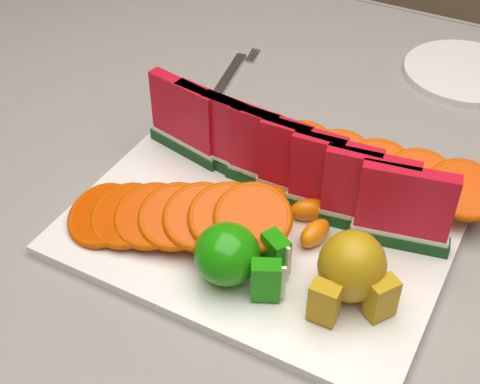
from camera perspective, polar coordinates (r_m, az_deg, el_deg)
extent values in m
cube|color=#553519|center=(0.81, 6.10, -1.14)|extent=(1.40, 0.90, 0.03)
cube|color=#553519|center=(1.57, -10.82, 4.60)|extent=(0.06, 0.06, 0.72)
cube|color=slate|center=(0.79, 6.20, -0.12)|extent=(1.52, 1.02, 0.01)
cube|color=slate|center=(1.25, 15.37, 10.22)|extent=(1.52, 0.01, 0.20)
cube|color=silver|center=(0.73, 1.75, -2.93)|extent=(0.40, 0.30, 0.01)
ellipsoid|color=#1D7D1A|center=(0.65, -1.13, -5.30)|extent=(0.07, 0.07, 0.06)
cube|color=#1D7D1A|center=(0.64, 2.22, -7.53)|extent=(0.03, 0.03, 0.04)
cube|color=beige|center=(0.64, 2.71, -7.71)|extent=(0.03, 0.01, 0.04)
cube|color=#1D7D1A|center=(0.66, 3.04, -5.31)|extent=(0.03, 0.03, 0.04)
cube|color=beige|center=(0.66, 3.51, -5.48)|extent=(0.02, 0.02, 0.04)
ellipsoid|color=#A98C1E|center=(0.64, 9.53, -6.25)|extent=(0.08, 0.08, 0.07)
cube|color=#A98C1E|center=(0.63, 7.19, -9.33)|extent=(0.03, 0.02, 0.04)
cube|color=#A98C1E|center=(0.64, 11.99, -8.85)|extent=(0.03, 0.03, 0.04)
cylinder|color=silver|center=(1.05, 18.70, 9.66)|extent=(0.23, 0.23, 0.01)
cube|color=silver|center=(0.97, -1.35, 9.26)|extent=(0.05, 0.17, 0.00)
cube|color=silver|center=(1.04, 0.87, 11.60)|extent=(0.01, 0.04, 0.00)
cube|color=silver|center=(1.04, 1.11, 11.53)|extent=(0.01, 0.04, 0.00)
cube|color=silver|center=(1.04, 1.36, 11.47)|extent=(0.01, 0.04, 0.00)
cube|color=#073310|center=(0.83, -4.63, 3.88)|extent=(0.11, 0.04, 0.01)
cube|color=silver|center=(0.82, -4.66, 4.44)|extent=(0.10, 0.04, 0.01)
cube|color=red|center=(0.79, -4.83, 6.87)|extent=(0.10, 0.04, 0.08)
cube|color=#073310|center=(0.81, -2.37, 2.92)|extent=(0.11, 0.04, 0.01)
cube|color=silver|center=(0.80, -2.39, 3.48)|extent=(0.10, 0.03, 0.01)
cube|color=red|center=(0.77, -2.47, 5.95)|extent=(0.10, 0.03, 0.08)
cube|color=#073310|center=(0.79, 0.00, 1.90)|extent=(0.11, 0.03, 0.01)
cube|color=silver|center=(0.78, 0.00, 2.47)|extent=(0.10, 0.03, 0.01)
cube|color=red|center=(0.75, 0.00, 4.96)|extent=(0.10, 0.02, 0.08)
cube|color=#073310|center=(0.77, 2.47, 0.83)|extent=(0.11, 0.02, 0.01)
cube|color=silver|center=(0.76, 2.49, 1.40)|extent=(0.10, 0.02, 0.01)
cube|color=red|center=(0.74, 2.59, 3.92)|extent=(0.10, 0.02, 0.08)
cube|color=#073310|center=(0.75, 5.05, -0.29)|extent=(0.11, 0.02, 0.01)
cube|color=silver|center=(0.75, 5.09, 0.29)|extent=(0.10, 0.02, 0.01)
cube|color=red|center=(0.72, 5.29, 2.81)|extent=(0.10, 0.02, 0.08)
cube|color=#073310|center=(0.74, 7.72, -1.44)|extent=(0.11, 0.03, 0.01)
cube|color=silver|center=(0.74, 7.79, -0.87)|extent=(0.10, 0.03, 0.01)
cube|color=red|center=(0.71, 8.09, 1.66)|extent=(0.10, 0.02, 0.08)
cube|color=#073310|center=(0.73, 10.49, -2.64)|extent=(0.11, 0.04, 0.01)
cube|color=silver|center=(0.72, 10.58, -2.06)|extent=(0.10, 0.03, 0.01)
cube|color=red|center=(0.70, 11.00, 0.46)|extent=(0.10, 0.03, 0.08)
cube|color=#073310|center=(0.72, 13.33, -3.86)|extent=(0.11, 0.04, 0.01)
cube|color=silver|center=(0.71, 13.45, -3.29)|extent=(0.10, 0.04, 0.01)
cube|color=red|center=(0.69, 13.99, -0.78)|extent=(0.10, 0.04, 0.08)
cylinder|color=#CE3C00|center=(0.73, -11.63, -1.94)|extent=(0.09, 0.08, 0.03)
torus|color=#D05C00|center=(0.73, -11.63, -1.94)|extent=(0.10, 0.09, 0.04)
cylinder|color=#CE3C00|center=(0.72, -9.65, -1.98)|extent=(0.08, 0.08, 0.03)
torus|color=#D05C00|center=(0.72, -9.65, -1.98)|extent=(0.09, 0.09, 0.04)
cylinder|color=#CE3C00|center=(0.71, -7.61, -2.01)|extent=(0.07, 0.07, 0.03)
torus|color=#D05C00|center=(0.71, -7.61, -2.01)|extent=(0.08, 0.08, 0.04)
cylinder|color=#CE3C00|center=(0.70, -5.51, -2.05)|extent=(0.08, 0.08, 0.03)
torus|color=#D05C00|center=(0.70, -5.51, -2.05)|extent=(0.09, 0.09, 0.04)
cylinder|color=#CE3C00|center=(0.69, -3.35, -2.08)|extent=(0.09, 0.09, 0.03)
torus|color=#D05C00|center=(0.69, -3.35, -2.08)|extent=(0.10, 0.10, 0.04)
cylinder|color=#CE3C00|center=(0.68, -1.14, -2.11)|extent=(0.09, 0.09, 0.03)
torus|color=#D05C00|center=(0.68, -1.14, -2.11)|extent=(0.11, 0.10, 0.04)
cylinder|color=#CE3C00|center=(0.67, 1.12, -2.14)|extent=(0.10, 0.10, 0.03)
torus|color=#D05C00|center=(0.67, 1.12, -2.14)|extent=(0.11, 0.11, 0.04)
cylinder|color=#CE3C00|center=(0.84, -0.78, 5.38)|extent=(0.07, 0.07, 0.03)
torus|color=#D05C00|center=(0.84, -0.78, 5.38)|extent=(0.08, 0.08, 0.03)
cylinder|color=#CE3C00|center=(0.82, 2.16, 4.63)|extent=(0.08, 0.08, 0.03)
torus|color=#D05C00|center=(0.82, 2.16, 4.63)|extent=(0.09, 0.09, 0.03)
cylinder|color=#CE3C00|center=(0.80, 5.23, 3.82)|extent=(0.08, 0.08, 0.03)
torus|color=#D05C00|center=(0.80, 5.23, 3.82)|extent=(0.09, 0.09, 0.03)
cylinder|color=#CE3C00|center=(0.79, 8.42, 2.97)|extent=(0.09, 0.09, 0.03)
torus|color=#D05C00|center=(0.79, 8.42, 2.97)|extent=(0.10, 0.10, 0.03)
cylinder|color=#CE3C00|center=(0.78, 11.72, 2.08)|extent=(0.09, 0.09, 0.03)
torus|color=#D05C00|center=(0.78, 11.72, 2.08)|extent=(0.10, 0.10, 0.03)
cylinder|color=#CE3C00|center=(0.77, 15.10, 1.16)|extent=(0.10, 0.10, 0.03)
torus|color=#D05C00|center=(0.77, 15.10, 1.16)|extent=(0.11, 0.11, 0.03)
cylinder|color=#CE3C00|center=(0.76, 18.55, 0.22)|extent=(0.10, 0.10, 0.03)
torus|color=#D05C00|center=(0.76, 18.55, 0.22)|extent=(0.11, 0.11, 0.03)
ellipsoid|color=orange|center=(0.74, -2.48, -0.36)|extent=(0.04, 0.05, 0.03)
ellipsoid|color=orange|center=(0.74, -0.49, -0.38)|extent=(0.04, 0.05, 0.03)
ellipsoid|color=orange|center=(0.74, 0.03, -0.38)|extent=(0.05, 0.04, 0.03)
ellipsoid|color=orange|center=(0.74, 2.60, -0.36)|extent=(0.05, 0.04, 0.03)
ellipsoid|color=orange|center=(0.72, 2.79, -2.24)|extent=(0.05, 0.04, 0.03)
ellipsoid|color=orange|center=(0.73, 5.93, -1.53)|extent=(0.05, 0.04, 0.03)
ellipsoid|color=orange|center=(0.70, 6.42, -3.52)|extent=(0.03, 0.05, 0.03)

